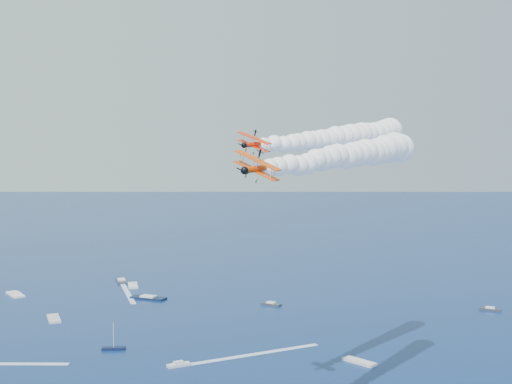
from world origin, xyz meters
name	(u,v)px	position (x,y,z in m)	size (l,w,h in m)	color
biplane_lead	(255,144)	(5.13, 26.23, 54.49)	(6.47, 7.26, 4.37)	#FF2E05
biplane_trail	(258,169)	(-0.86, 7.68, 50.45)	(7.24, 8.12, 4.89)	#F74C05
smoke_trail_lead	(336,137)	(27.91, 39.56, 56.47)	(46.48, 29.73, 10.05)	white
smoke_trail_trail	(345,156)	(21.17, 22.23, 52.43)	(45.14, 31.88, 10.05)	white
spectator_boats	(89,321)	(-16.03, 125.51, 0.35)	(225.45, 171.84, 0.70)	#2B313A
boat_wakes	(128,331)	(-5.97, 110.19, 0.03)	(102.59, 110.78, 0.04)	white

